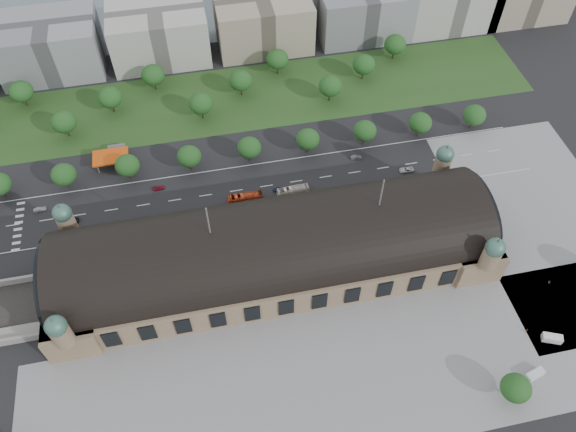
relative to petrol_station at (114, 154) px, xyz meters
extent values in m
plane|color=black|center=(53.91, -65.28, -2.95)|extent=(900.00, 900.00, 0.00)
cube|color=#8F7559|center=(53.91, -65.28, 3.05)|extent=(150.00, 40.00, 12.00)
cube|color=#8F7559|center=(-13.09, -65.28, 3.05)|extent=(16.00, 43.00, 12.00)
cube|color=#8F7559|center=(120.91, -65.28, 3.05)|extent=(16.00, 43.00, 12.00)
cylinder|color=black|center=(53.91, -65.28, 9.05)|extent=(144.00, 37.60, 37.60)
cylinder|color=black|center=(-19.09, -65.28, 11.05)|extent=(1.20, 32.00, 32.00)
cylinder|color=black|center=(126.91, -65.28, 11.05)|extent=(1.20, 32.00, 32.00)
cylinder|color=#8F7559|center=(-13.09, -44.28, 13.05)|extent=(6.00, 6.00, 8.00)
sphere|color=#40685A|center=(-13.09, -44.28, 18.55)|extent=(6.40, 6.40, 6.40)
cone|color=#40685A|center=(-13.09, -44.28, 22.55)|extent=(1.00, 1.00, 2.50)
cylinder|color=#8F7559|center=(120.91, -44.28, 13.05)|extent=(6.00, 6.00, 8.00)
sphere|color=#40685A|center=(120.91, -44.28, 18.55)|extent=(6.40, 6.40, 6.40)
cone|color=#40685A|center=(120.91, -44.28, 22.55)|extent=(1.00, 1.00, 2.50)
cylinder|color=#8F7559|center=(-13.09, -86.28, 13.05)|extent=(6.00, 6.00, 8.00)
sphere|color=#40685A|center=(-13.09, -86.28, 18.55)|extent=(6.40, 6.40, 6.40)
cone|color=#40685A|center=(-13.09, -86.28, 22.55)|extent=(1.00, 1.00, 2.50)
cylinder|color=#8F7559|center=(120.91, -86.28, 13.05)|extent=(6.00, 6.00, 8.00)
sphere|color=#40685A|center=(120.91, -86.28, 18.55)|extent=(6.40, 6.40, 6.40)
cone|color=#40685A|center=(120.91, -86.28, 22.55)|extent=(1.00, 1.00, 2.50)
cylinder|color=#59595B|center=(33.91, -65.28, 28.55)|extent=(0.50, 0.50, 12.00)
cylinder|color=#59595B|center=(88.91, -65.28, 28.55)|extent=(0.50, 0.50, 12.00)
cube|color=gray|center=(63.91, -109.28, -2.95)|extent=(190.00, 48.00, 0.12)
cube|color=gray|center=(156.91, -65.28, -2.95)|extent=(56.00, 100.00, 0.12)
cube|color=black|center=(33.91, -27.28, -2.95)|extent=(260.00, 26.00, 0.10)
cube|color=#29461C|center=(38.91, 27.72, -2.95)|extent=(300.00, 45.00, 0.10)
cube|color=#D64A0C|center=(-1.09, -3.28, 1.75)|extent=(14.00, 9.00, 0.70)
cube|color=#59595B|center=(0.91, 2.72, -1.35)|extent=(7.00, 5.00, 3.20)
cylinder|color=#59595B|center=(-6.59, -0.08, -0.75)|extent=(0.50, 0.50, 4.40)
cylinder|color=#59595B|center=(4.41, -0.08, -0.75)|extent=(0.50, 0.50, 4.40)
cylinder|color=#59595B|center=(-6.59, -6.48, -0.75)|extent=(0.50, 0.50, 4.40)
cylinder|color=#59595B|center=(4.41, -6.48, -0.75)|extent=(0.50, 0.50, 4.40)
cube|color=gray|center=(-26.09, 67.72, 9.05)|extent=(45.00, 32.00, 24.00)
cube|color=#B5B3AC|center=(23.91, 67.72, 9.05)|extent=(45.00, 32.00, 24.00)
cube|color=tan|center=(73.91, 67.72, 9.05)|extent=(45.00, 32.00, 24.00)
cube|color=gray|center=(123.91, 67.72, 9.05)|extent=(45.00, 32.00, 24.00)
cylinder|color=#2D2116|center=(-42.09, -12.28, -0.79)|extent=(0.70, 0.70, 4.32)
cylinder|color=#2D2116|center=(-18.09, -12.28, -0.79)|extent=(0.70, 0.70, 4.32)
ellipsoid|color=#1B4819|center=(-18.09, -12.28, 4.49)|extent=(9.60, 9.60, 8.16)
cylinder|color=#2D2116|center=(5.91, -12.28, -0.79)|extent=(0.70, 0.70, 4.32)
ellipsoid|color=#1B4819|center=(5.91, -12.28, 4.49)|extent=(9.60, 9.60, 8.16)
cylinder|color=#2D2116|center=(29.91, -12.28, -0.79)|extent=(0.70, 0.70, 4.32)
ellipsoid|color=#1B4819|center=(29.91, -12.28, 4.49)|extent=(9.60, 9.60, 8.16)
cylinder|color=#2D2116|center=(53.91, -12.28, -0.79)|extent=(0.70, 0.70, 4.32)
ellipsoid|color=#1B4819|center=(53.91, -12.28, 4.49)|extent=(9.60, 9.60, 8.16)
cylinder|color=#2D2116|center=(77.91, -12.28, -0.79)|extent=(0.70, 0.70, 4.32)
ellipsoid|color=#1B4819|center=(77.91, -12.28, 4.49)|extent=(9.60, 9.60, 8.16)
cylinder|color=#2D2116|center=(101.91, -12.28, -0.79)|extent=(0.70, 0.70, 4.32)
ellipsoid|color=#1B4819|center=(101.91, -12.28, 4.49)|extent=(9.60, 9.60, 8.16)
cylinder|color=#2D2116|center=(125.91, -12.28, -0.79)|extent=(0.70, 0.70, 4.32)
ellipsoid|color=#1B4819|center=(125.91, -12.28, 4.49)|extent=(9.60, 9.60, 8.16)
cylinder|color=#2D2116|center=(149.91, -12.28, -0.79)|extent=(0.70, 0.70, 4.32)
ellipsoid|color=#1B4819|center=(149.91, -12.28, 4.49)|extent=(9.60, 9.60, 8.16)
cylinder|color=#2D2116|center=(-38.09, 41.72, -0.61)|extent=(0.70, 0.70, 4.68)
ellipsoid|color=#1B4819|center=(-38.09, 41.72, 5.11)|extent=(10.40, 10.40, 8.84)
cylinder|color=#2D2116|center=(-19.09, 17.72, -0.61)|extent=(0.70, 0.70, 4.68)
ellipsoid|color=#1B4819|center=(-19.09, 17.72, 5.11)|extent=(10.40, 10.40, 8.84)
cylinder|color=#2D2116|center=(-0.09, 29.72, -0.61)|extent=(0.70, 0.70, 4.68)
ellipsoid|color=#1B4819|center=(-0.09, 29.72, 5.11)|extent=(10.40, 10.40, 8.84)
cylinder|color=#2D2116|center=(18.91, 41.72, -0.61)|extent=(0.70, 0.70, 4.68)
ellipsoid|color=#1B4819|center=(18.91, 41.72, 5.11)|extent=(10.40, 10.40, 8.84)
cylinder|color=#2D2116|center=(37.91, 17.72, -0.61)|extent=(0.70, 0.70, 4.68)
ellipsoid|color=#1B4819|center=(37.91, 17.72, 5.11)|extent=(10.40, 10.40, 8.84)
cylinder|color=#2D2116|center=(56.91, 29.72, -0.61)|extent=(0.70, 0.70, 4.68)
ellipsoid|color=#1B4819|center=(56.91, 29.72, 5.11)|extent=(10.40, 10.40, 8.84)
cylinder|color=#2D2116|center=(75.91, 41.72, -0.61)|extent=(0.70, 0.70, 4.68)
ellipsoid|color=#1B4819|center=(75.91, 41.72, 5.11)|extent=(10.40, 10.40, 8.84)
cylinder|color=#2D2116|center=(94.91, 17.72, -0.61)|extent=(0.70, 0.70, 4.68)
ellipsoid|color=#1B4819|center=(94.91, 17.72, 5.11)|extent=(10.40, 10.40, 8.84)
cylinder|color=#2D2116|center=(113.91, 29.72, -0.61)|extent=(0.70, 0.70, 4.68)
ellipsoid|color=#1B4819|center=(113.91, 29.72, 5.11)|extent=(10.40, 10.40, 8.84)
cylinder|color=#2D2116|center=(132.91, 41.72, -0.61)|extent=(0.70, 0.70, 4.68)
ellipsoid|color=#1B4819|center=(132.91, 41.72, 5.11)|extent=(10.40, 10.40, 8.84)
cylinder|color=#2D2116|center=(113.91, -125.28, -0.97)|extent=(0.70, 0.70, 3.96)
ellipsoid|color=#1B4819|center=(113.91, -125.28, 3.87)|extent=(9.00, 9.00, 7.65)
imported|color=gray|center=(-28.55, -22.08, -2.21)|extent=(4.65, 2.12, 1.48)
imported|color=black|center=(-16.69, -30.29, -2.17)|extent=(5.62, 2.66, 1.55)
imported|color=maroon|center=(16.35, -20.31, -2.29)|extent=(4.63, 2.13, 1.31)
imported|color=#191C48|center=(62.09, -30.49, -2.22)|extent=(4.33, 1.83, 1.46)
imported|color=slate|center=(96.75, -19.97, -2.19)|extent=(4.79, 2.17, 1.52)
imported|color=silver|center=(114.53, -30.86, -2.14)|extent=(5.94, 2.95, 1.62)
imported|color=black|center=(-2.63, -44.28, -2.21)|extent=(4.67, 3.65, 1.48)
imported|color=maroon|center=(-26.09, -42.66, -2.19)|extent=(5.95, 5.04, 1.51)
imported|color=#1A1845|center=(-17.40, -41.19, -2.23)|extent=(5.14, 4.59, 1.43)
imported|color=slate|center=(-1.29, -44.28, -2.14)|extent=(5.04, 4.15, 1.62)
imported|color=#B9B8BB|center=(3.15, -42.85, -2.27)|extent=(4.33, 2.79, 1.35)
imported|color=#9C9DA5|center=(34.63, -40.28, -2.23)|extent=(5.70, 4.69, 1.45)
imported|color=black|center=(28.97, -40.28, -2.16)|extent=(5.86, 4.42, 1.58)
imported|color=#D44B21|center=(48.61, -33.28, -1.06)|extent=(13.56, 3.25, 3.77)
imported|color=silver|center=(67.38, -33.28, -1.19)|extent=(12.77, 3.48, 3.53)
imported|color=beige|center=(92.84, -38.28, -1.43)|extent=(11.00, 3.03, 3.04)
cube|color=silver|center=(135.24, -110.83, -1.63)|extent=(6.56, 4.57, 2.64)
cube|color=silver|center=(133.18, -109.98, -2.04)|extent=(2.35, 2.68, 1.83)
cube|color=silver|center=(124.17, -120.87, -1.66)|extent=(6.37, 3.83, 2.58)
cube|color=silver|center=(122.06, -121.43, -2.06)|extent=(2.10, 2.52, 1.79)
imported|color=gray|center=(128.93, -106.45, -2.00)|extent=(0.75, 0.83, 1.90)
imported|color=gray|center=(144.88, -91.21, -2.04)|extent=(0.52, 0.89, 1.83)
camera|label=1|loc=(36.33, -172.88, 162.39)|focal=35.00mm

